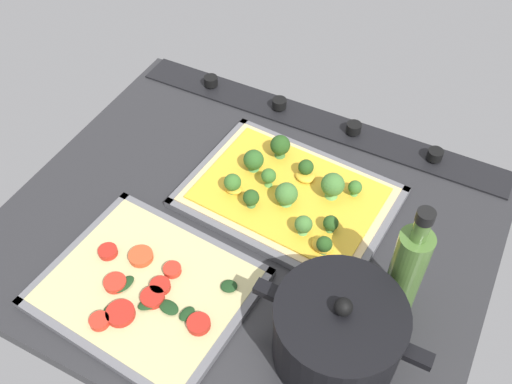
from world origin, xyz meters
TOP-DOWN VIEW (x-y plane):
  - ground_plane at (0.00, 0.00)cm, footprint 77.58×65.04cm
  - stove_control_panel at (0.00, -29.02)cm, footprint 74.48×7.00cm
  - baking_tray_front at (-3.83, -8.64)cm, footprint 35.99×27.18cm
  - broccoli_pizza at (-3.93, -8.60)cm, footprint 33.42×24.60cm
  - baking_tray_back at (7.36, 17.28)cm, footprint 31.81×27.17cm
  - veggie_pizza_back at (7.28, 17.53)cm, footprint 29.24×24.60cm
  - cooking_pot at (-21.17, 13.73)cm, footprint 24.27×17.41cm
  - oil_bottle at (-26.39, 2.33)cm, footprint 4.77×4.77cm

SIDE VIEW (x-z plane):
  - ground_plane at x=0.00cm, z-range -3.00..0.00cm
  - baking_tray_front at x=-3.83cm, z-range -0.28..1.02cm
  - baking_tray_back at x=7.36cm, z-range -0.27..1.03cm
  - stove_control_panel at x=0.00cm, z-range -0.75..1.85cm
  - veggie_pizza_back at x=7.28cm, z-range 0.17..2.07cm
  - broccoli_pizza at x=-3.93cm, z-range -1.08..5.13cm
  - cooking_pot at x=-21.17cm, z-range -1.14..12.20cm
  - oil_bottle at x=-26.39cm, z-range -1.86..19.17cm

